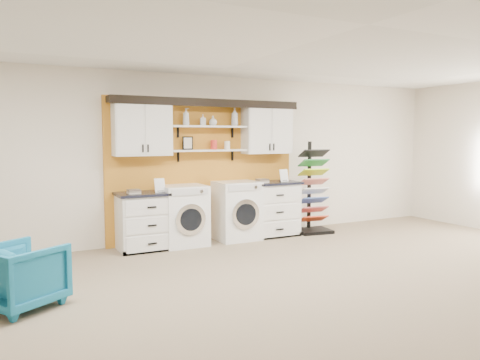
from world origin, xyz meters
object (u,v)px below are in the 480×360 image
base_cabinet_left (146,221)px  base_cabinet_right (271,209)px  armchair (21,275)px  dryer (237,210)px  sample_rack (313,204)px  washer (183,215)px

base_cabinet_left → base_cabinet_right: (2.26, -0.00, 0.03)m
armchair → base_cabinet_right: bearing=-98.0°
armchair → base_cabinet_left: bearing=-77.1°
dryer → sample_rack: bearing=-4.1°
base_cabinet_left → sample_rack: 3.10m
dryer → armchair: 3.91m
sample_rack → base_cabinet_left: bearing=-174.1°
base_cabinet_left → washer: (0.61, -0.00, 0.04)m
washer → sample_rack: size_ratio=0.58×
base_cabinet_left → dryer: dryer is taller
dryer → armchair: dryer is taller
base_cabinet_left → base_cabinet_right: 2.26m
base_cabinet_right → washer: washer is taller
base_cabinet_left → washer: washer is taller
base_cabinet_left → sample_rack: sample_rack is taller
base_cabinet_right → washer: size_ratio=1.01×
base_cabinet_left → dryer: (1.58, -0.00, 0.05)m
base_cabinet_right → armchair: bearing=-155.4°
base_cabinet_right → armchair: 4.52m
base_cabinet_left → armchair: (-1.85, -1.88, -0.12)m
base_cabinet_left → sample_rack: size_ratio=0.55×
base_cabinet_left → dryer: size_ratio=0.92×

